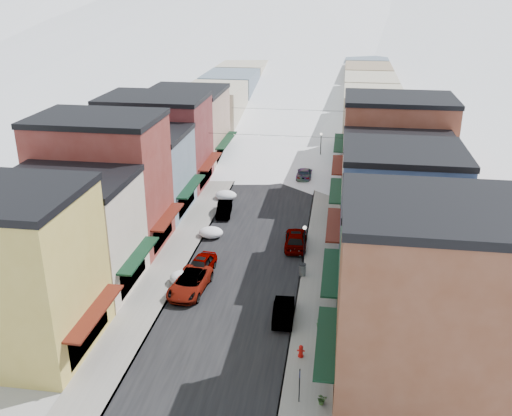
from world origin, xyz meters
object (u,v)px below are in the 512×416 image
(fire_hydrant, at_px, (301,351))
(trash_can, at_px, (302,269))
(car_silver_sedan, at_px, (200,265))
(car_green_sedan, at_px, (284,310))
(car_white_suv, at_px, (190,283))
(car_dark_hatch, at_px, (224,209))
(streetlamp_near, at_px, (304,242))

(fire_hydrant, height_order, trash_can, trash_can)
(car_silver_sedan, xyz_separation_m, car_green_sedan, (7.82, -5.98, -0.06))
(car_white_suv, relative_size, car_dark_hatch, 1.33)
(car_silver_sedan, bearing_deg, streetlamp_near, 21.33)
(car_green_sedan, relative_size, streetlamp_near, 1.07)
(streetlamp_near, bearing_deg, trash_can, -90.00)
(car_dark_hatch, height_order, fire_hydrant, car_dark_hatch)
(trash_can, height_order, streetlamp_near, streetlamp_near)
(car_green_sedan, height_order, streetlamp_near, streetlamp_near)
(car_white_suv, xyz_separation_m, streetlamp_near, (8.83, 5.23, 1.90))
(car_silver_sedan, distance_m, fire_hydrant, 14.23)
(car_white_suv, relative_size, car_green_sedan, 1.30)
(car_green_sedan, relative_size, fire_hydrant, 4.87)
(car_green_sedan, bearing_deg, car_dark_hatch, -68.93)
(car_white_suv, height_order, trash_can, car_white_suv)
(car_green_sedan, distance_m, trash_can, 6.77)
(car_green_sedan, bearing_deg, fire_hydrant, 107.08)
(car_silver_sedan, height_order, fire_hydrant, car_silver_sedan)
(fire_hydrant, bearing_deg, trash_can, 93.83)
(car_green_sedan, xyz_separation_m, fire_hydrant, (1.66, -4.62, -0.15))
(car_white_suv, bearing_deg, car_silver_sedan, 92.30)
(streetlamp_near, bearing_deg, car_white_suv, -149.37)
(car_white_suv, bearing_deg, trash_can, 27.88)
(trash_can, bearing_deg, car_white_suv, -156.47)
(car_dark_hatch, xyz_separation_m, car_green_sedan, (8.47, -19.26, 0.02))
(car_silver_sedan, relative_size, streetlamp_near, 1.12)
(streetlamp_near, bearing_deg, car_green_sedan, -96.34)
(car_white_suv, xyz_separation_m, trash_can, (8.83, 3.85, -0.08))
(car_silver_sedan, distance_m, trash_can, 8.75)
(car_white_suv, bearing_deg, streetlamp_near, 34.98)
(car_silver_sedan, xyz_separation_m, streetlamp_near, (8.72, 2.11, 1.90))
(fire_hydrant, xyz_separation_m, streetlamp_near, (-0.76, 12.72, 2.12))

